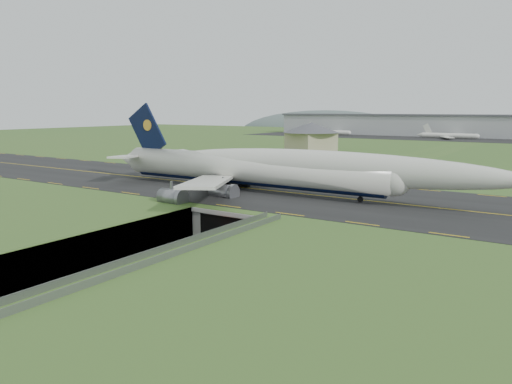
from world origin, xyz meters
The scene contains 10 objects.
ground centered at (0.00, 0.00, 0.00)m, with size 900.00×900.00×0.00m, color #355D25.
airfield_deck centered at (0.00, 0.00, 3.00)m, with size 800.00×800.00×6.00m, color gray.
trench_road centered at (0.00, -7.50, 0.10)m, with size 12.00×75.00×0.20m, color slate.
taxiway centered at (0.00, 33.00, 6.09)m, with size 800.00×44.00×0.18m, color black.
tunnel_portal centered at (0.00, 16.71, 3.33)m, with size 17.00×22.30×6.00m.
guideway centered at (11.00, -19.11, 5.32)m, with size 3.00×53.00×7.05m.
jumbo_jet centered at (-2.93, 30.41, 11.80)m, with size 103.44×65.00×21.50m.
shuttle_tram centered at (0.68, 4.65, 1.60)m, with size 2.75×7.07×2.90m.
service_building centered at (-45.12, 132.02, 13.97)m, with size 32.42×32.42×13.45m.
cargo_terminal centered at (-0.22, 299.41, 13.96)m, with size 320.00×67.00×15.60m.
Camera 1 is at (56.05, -66.47, 25.28)m, focal length 35.00 mm.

